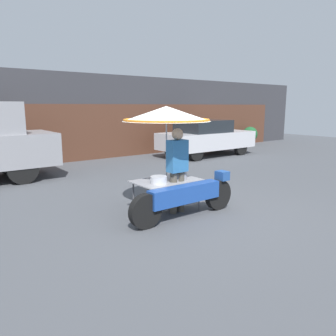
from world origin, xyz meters
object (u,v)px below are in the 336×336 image
object	(u,v)px
vendor_motorcycle_cart	(170,135)
potted_plant	(250,135)
vendor_person	(177,166)
parked_car	(206,137)

from	to	relation	value
vendor_motorcycle_cart	potted_plant	distance (m)	12.05
potted_plant	vendor_motorcycle_cart	bearing A→B (deg)	-148.43
vendor_person	potted_plant	distance (m)	12.00
vendor_person	potted_plant	world-z (taller)	vendor_person
vendor_person	parked_car	bearing A→B (deg)	42.05
parked_car	vendor_person	bearing A→B (deg)	-137.95
parked_car	potted_plant	xyz separation A→B (m)	(4.51, 1.33, -0.21)
parked_car	potted_plant	world-z (taller)	parked_car
potted_plant	vendor_person	bearing A→B (deg)	-147.72
vendor_motorcycle_cart	vendor_person	size ratio (longest dim) A/B	1.43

